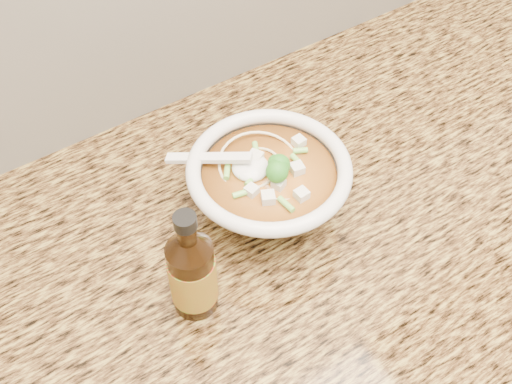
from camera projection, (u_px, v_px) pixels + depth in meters
cabinet at (308, 356)px, 1.25m from camera, size 4.00×0.65×0.86m
counter_slab at (328, 214)px, 0.90m from camera, size 4.00×0.68×0.04m
soup_bowl at (269, 188)px, 0.84m from camera, size 0.21×0.21×0.12m
hot_sauce_bottle at (192, 273)px, 0.74m from camera, size 0.07×0.07×0.17m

